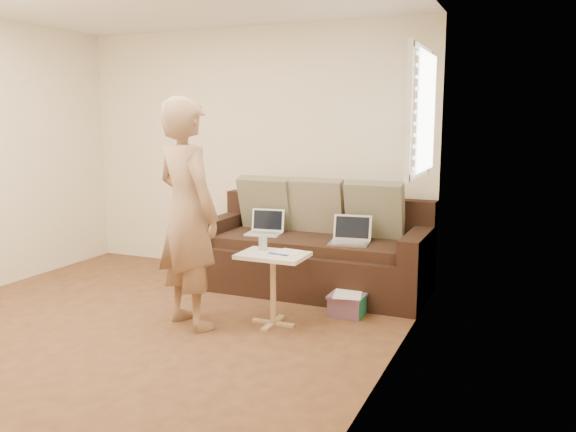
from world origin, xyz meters
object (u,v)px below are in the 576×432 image
object	(u,v)px
laptop_white	(264,235)
side_table	(273,289)
laptop_silver	(349,244)
drinking_glass	(263,243)
striped_box	(348,304)
sofa	(313,247)
person	(188,214)

from	to	relation	value
laptop_white	side_table	bearing A→B (deg)	-68.19
laptop_silver	drinking_glass	bearing A→B (deg)	-128.57
side_table	drinking_glass	xyz separation A→B (m)	(-0.13, 0.08, 0.36)
laptop_silver	striped_box	xyz separation A→B (m)	(0.13, -0.42, -0.43)
sofa	laptop_silver	xyz separation A→B (m)	(0.41, -0.16, 0.10)
laptop_white	side_table	distance (m)	1.14
laptop_silver	striped_box	size ratio (longest dim) A/B	1.19
laptop_silver	laptop_white	bearing A→B (deg)	166.59
side_table	drinking_glass	world-z (taller)	drinking_glass
side_table	striped_box	distance (m)	0.70
person	side_table	xyz separation A→B (m)	(0.61, 0.27, -0.62)
person	laptop_white	bearing A→B (deg)	-68.84
drinking_glass	sofa	bearing A→B (deg)	85.71
striped_box	sofa	bearing A→B (deg)	133.12
laptop_silver	drinking_glass	xyz separation A→B (m)	(-0.48, -0.81, 0.13)
laptop_white	striped_box	size ratio (longest dim) A/B	1.13
sofa	laptop_silver	size ratio (longest dim) A/B	6.20
laptop_white	side_table	world-z (taller)	laptop_white
sofa	person	world-z (taller)	person
laptop_white	person	distance (m)	1.31
laptop_silver	laptop_white	distance (m)	0.91
sofa	laptop_silver	world-z (taller)	sofa
sofa	person	size ratio (longest dim) A/B	1.21
sofa	person	bearing A→B (deg)	-113.15
sofa	drinking_glass	size ratio (longest dim) A/B	18.33
sofa	laptop_white	xyz separation A→B (m)	(-0.49, -0.06, 0.10)
striped_box	person	bearing A→B (deg)	-146.26
sofa	laptop_white	bearing A→B (deg)	-172.82
sofa	striped_box	xyz separation A→B (m)	(0.54, -0.58, -0.33)
laptop_white	side_table	size ratio (longest dim) A/B	0.57
side_table	striped_box	bearing A→B (deg)	43.78
laptop_white	drinking_glass	xyz separation A→B (m)	(0.42, -0.90, 0.13)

